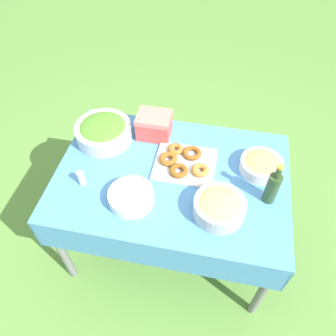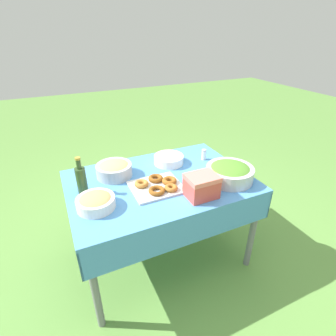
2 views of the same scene
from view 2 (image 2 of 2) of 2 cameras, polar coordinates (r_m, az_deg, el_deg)
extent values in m
plane|color=#609342|center=(2.50, -1.51, -18.11)|extent=(14.00, 14.00, 0.00)
cube|color=#4C8CD1|center=(2.01, -1.79, -2.97)|extent=(1.37, 0.95, 0.02)
cube|color=#4C8CD1|center=(2.45, -6.05, -0.22)|extent=(1.37, 0.01, 0.22)
cube|color=#4C8CD1|center=(1.75, 4.49, -13.67)|extent=(1.37, 0.01, 0.22)
cube|color=#4C8CD1|center=(2.39, 13.45, -1.82)|extent=(0.01, 0.95, 0.22)
cube|color=#4C8CD1|center=(1.97, -20.52, -10.15)|extent=(0.01, 0.95, 0.22)
cylinder|color=slate|center=(2.78, 6.88, -2.93)|extent=(0.05, 0.05, 0.75)
cylinder|color=slate|center=(2.46, -19.32, -9.16)|extent=(0.05, 0.05, 0.75)
cylinder|color=slate|center=(2.26, 17.94, -12.78)|extent=(0.05, 0.05, 0.75)
cylinder|color=slate|center=(1.86, -15.65, -23.83)|extent=(0.05, 0.05, 0.75)
cylinder|color=silver|center=(2.04, 13.24, -1.19)|extent=(0.36, 0.36, 0.11)
ellipsoid|color=#51892D|center=(2.02, 13.36, -0.22)|extent=(0.31, 0.31, 0.07)
cylinder|color=#B2B7BC|center=(2.08, -11.62, -0.49)|extent=(0.28, 0.28, 0.10)
ellipsoid|color=tan|center=(2.07, -11.71, 0.35)|extent=(0.24, 0.24, 0.07)
cube|color=silver|center=(1.91, -2.52, -4.15)|extent=(0.37, 0.31, 0.02)
torus|color=#A36628|center=(1.86, 0.68, -4.35)|extent=(0.13, 0.13, 0.03)
torus|color=#93561E|center=(1.93, 0.29, -2.80)|extent=(0.15, 0.15, 0.04)
torus|color=#B27533|center=(1.91, -5.80, -3.42)|extent=(0.10, 0.10, 0.03)
torus|color=brown|center=(1.97, -2.70, -2.27)|extent=(0.16, 0.16, 0.03)
torus|color=brown|center=(1.83, -2.46, -4.94)|extent=(0.13, 0.13, 0.03)
cylinder|color=white|center=(2.25, 0.17, 1.18)|extent=(0.25, 0.25, 0.01)
cylinder|color=white|center=(2.25, 0.17, 1.45)|extent=(0.25, 0.25, 0.01)
cylinder|color=white|center=(2.24, 0.17, 1.73)|extent=(0.25, 0.25, 0.01)
cylinder|color=white|center=(2.23, 0.17, 2.00)|extent=(0.25, 0.25, 0.01)
cylinder|color=white|center=(2.23, 0.17, 2.28)|extent=(0.25, 0.25, 0.01)
cylinder|color=white|center=(2.22, 0.17, 2.56)|extent=(0.25, 0.25, 0.01)
cylinder|color=#2D4723|center=(1.90, -18.28, -2.71)|extent=(0.07, 0.07, 0.20)
cylinder|color=#2D4723|center=(1.84, -18.90, 0.81)|extent=(0.03, 0.03, 0.07)
cylinder|color=#A58C33|center=(1.82, -19.10, 1.97)|extent=(0.04, 0.04, 0.02)
cylinder|color=white|center=(1.76, -15.43, -7.32)|extent=(0.25, 0.25, 0.07)
ellipsoid|color=tan|center=(1.75, -15.52, -6.70)|extent=(0.22, 0.22, 0.07)
cube|color=#E04C42|center=(1.81, 7.29, -4.34)|extent=(0.21, 0.17, 0.13)
cube|color=#FF7A70|center=(1.77, 7.45, -2.13)|extent=(0.21, 0.17, 0.03)
cylinder|color=white|center=(2.32, 7.78, 2.78)|extent=(0.04, 0.04, 0.08)
cylinder|color=silver|center=(2.30, 7.86, 3.86)|extent=(0.04, 0.04, 0.01)
camera|label=1|loc=(2.86, -19.45, 36.44)|focal=35.00mm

